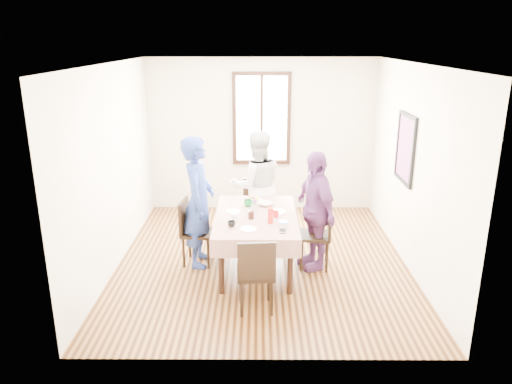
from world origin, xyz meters
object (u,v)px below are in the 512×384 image
dining_table (256,242)px  chair_left (198,232)px  chair_right (315,235)px  person_left (198,202)px  chair_near (256,273)px  person_far (256,186)px  chair_far (256,210)px  person_right (314,211)px

dining_table → chair_left: size_ratio=1.70×
dining_table → chair_right: 0.80m
person_left → chair_near: bearing=-145.0°
chair_left → chair_right: bearing=92.8°
person_far → dining_table: bearing=78.3°
person_left → dining_table: bearing=-98.4°
dining_table → person_left: size_ratio=0.86×
chair_far → person_far: person_far is taller
person_right → dining_table: bearing=-106.7°
dining_table → chair_near: (0.00, -1.06, 0.08)m
chair_left → chair_right: same height
person_left → person_right: size_ratio=1.11×
chair_far → chair_left: bearing=49.8°
chair_left → chair_near: size_ratio=1.00×
dining_table → person_far: bearing=90.0°
dining_table → person_left: (-0.78, 0.14, 0.52)m
dining_table → chair_right: (0.80, 0.05, 0.08)m
chair_right → person_far: person_far is taller
chair_left → person_right: bearing=92.7°
person_far → person_left: bearing=37.5°
chair_far → person_far: 0.40m
dining_table → person_left: person_left is taller
dining_table → person_far: size_ratio=0.91×
chair_near → person_left: size_ratio=0.51×
chair_left → person_far: size_ratio=0.53×
dining_table → chair_left: 0.82m
person_far → chair_left: bearing=36.7°
chair_near → person_left: bearing=118.6°
dining_table → chair_right: size_ratio=1.70×
chair_far → person_right: bearing=128.3°
chair_right → chair_left: bearing=93.4°
dining_table → chair_right: chair_right is taller
dining_table → chair_near: 1.07m
person_left → person_right: (1.55, -0.10, -0.09)m
chair_far → chair_near: size_ratio=1.00×
chair_right → chair_far: (-0.80, 1.01, 0.00)m
chair_near → person_right: 1.40m
dining_table → person_right: person_right is taller
dining_table → person_left: bearing=169.4°
person_far → person_right: 1.26m
person_left → person_far: bearing=-38.7°
chair_left → chair_near: same height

